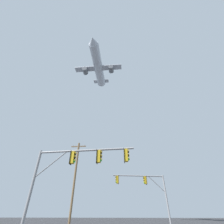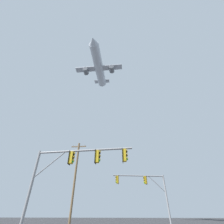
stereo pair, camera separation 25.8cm
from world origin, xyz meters
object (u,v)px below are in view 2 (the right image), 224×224
object	(u,v)px
signal_pole_far	(147,186)
utility_pole	(75,178)
airplane	(99,66)
signal_pole_near	(74,165)

from	to	relation	value
signal_pole_far	utility_pole	size ratio (longest dim) A/B	0.64
signal_pole_far	airplane	bearing A→B (deg)	128.64
signal_pole_near	signal_pole_far	xyz separation A→B (m)	(6.25, 10.62, -0.11)
signal_pole_far	utility_pole	bearing A→B (deg)	-175.95
utility_pole	signal_pole_near	bearing A→B (deg)	-72.52
signal_pole_far	airplane	xyz separation A→B (m)	(-10.52, 13.17, 39.57)
signal_pole_near	airplane	bearing A→B (deg)	100.19
utility_pole	signal_pole_far	bearing A→B (deg)	4.05
signal_pole_near	utility_pole	xyz separation A→B (m)	(-3.14, 9.96, 0.92)
utility_pole	airplane	world-z (taller)	airplane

